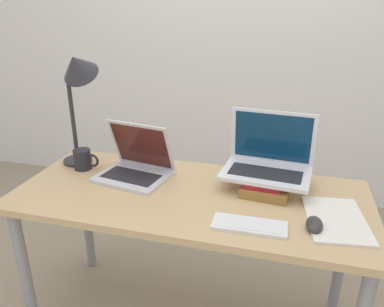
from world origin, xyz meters
TOP-DOWN VIEW (x-y plane):
  - wall_back at (0.00, 1.77)m, footprint 8.00×0.05m
  - desk at (0.00, 0.32)m, footprint 1.47×0.64m
  - laptop_left at (-0.28, 0.42)m, footprint 0.35×0.30m
  - book_stack at (0.30, 0.43)m, footprint 0.21×0.24m
  - laptop_on_books at (0.30, 0.49)m, footprint 0.39×0.28m
  - wireless_keyboard at (0.27, 0.13)m, footprint 0.27×0.11m
  - mouse at (0.49, 0.18)m, footprint 0.06×0.10m
  - notepad at (0.57, 0.25)m, footprint 0.25×0.34m
  - mug at (-0.55, 0.43)m, footprint 0.13×0.08m
  - desk_lamp at (-0.56, 0.46)m, footprint 0.23×0.20m

SIDE VIEW (x-z plane):
  - desk at x=0.00m, z-range 0.27..0.97m
  - notepad at x=0.57m, z-range 0.70..0.71m
  - wireless_keyboard at x=0.27m, z-range 0.70..0.72m
  - mouse at x=0.49m, z-range 0.70..0.74m
  - book_stack at x=0.30m, z-range 0.70..0.76m
  - mug at x=-0.55m, z-range 0.70..0.80m
  - laptop_left at x=-0.28m, z-range 0.63..0.88m
  - laptop_on_books at x=0.30m, z-range 0.69..0.94m
  - desk_lamp at x=-0.56m, z-range 0.84..1.41m
  - wall_back at x=0.00m, z-range 0.00..2.70m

